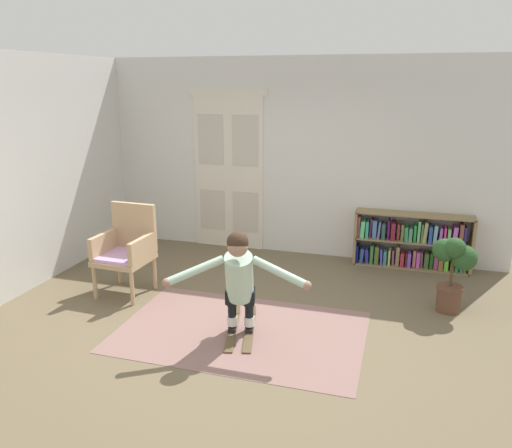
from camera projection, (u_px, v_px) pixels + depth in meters
The scene contains 10 objects.
ground_plane at pixel (247, 327), 5.40m from camera, with size 7.20×7.20×0.00m, color brown.
back_wall at pixel (300, 158), 7.39m from camera, with size 6.00×0.10×2.90m, color silver.
side_wall_left at pixel (26, 174), 6.19m from camera, with size 0.10×6.00×2.90m, color silver.
double_door at pixel (229, 170), 7.70m from camera, with size 1.22×0.05×2.45m.
rug at pixel (241, 331), 5.30m from camera, with size 2.57×1.68×0.01m, color #84625C.
bookshelf at pixel (411, 243), 7.04m from camera, with size 1.60×0.30×0.78m.
wicker_chair at pixel (127, 247), 6.15m from camera, with size 0.62×0.62×1.10m.
potted_plant at pixel (453, 268), 5.63m from camera, with size 0.49×0.31×0.89m.
skis_pair at pixel (241, 328), 5.33m from camera, with size 0.48×0.98×0.07m.
person_skier at pixel (239, 276), 4.96m from camera, with size 1.38×0.78×1.11m.
Camera 1 is at (1.49, -4.65, 2.56)m, focal length 35.13 mm.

